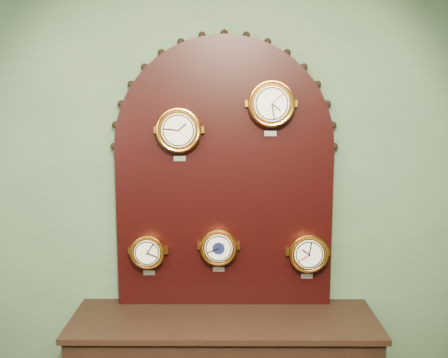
{
  "coord_description": "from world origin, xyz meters",
  "views": [
    {
      "loc": [
        0.01,
        -0.54,
        2.02
      ],
      "look_at": [
        0.0,
        2.25,
        1.58
      ],
      "focal_mm": 43.74,
      "sensor_mm": 36.0,
      "label": 1
    }
  ],
  "objects_px": {
    "display_board": "(224,165)",
    "roman_clock": "(179,130)",
    "tide_clock": "(308,253)",
    "hygrometer": "(148,251)",
    "barometer": "(219,247)",
    "arabic_clock": "(271,104)"
  },
  "relations": [
    {
      "from": "display_board",
      "to": "roman_clock",
      "type": "xyz_separation_m",
      "value": [
        -0.24,
        -0.07,
        0.2
      ]
    },
    {
      "from": "display_board",
      "to": "tide_clock",
      "type": "bearing_deg",
      "value": -8.08
    },
    {
      "from": "display_board",
      "to": "tide_clock",
      "type": "relative_size",
      "value": 5.72
    },
    {
      "from": "roman_clock",
      "to": "hygrometer",
      "type": "xyz_separation_m",
      "value": [
        -0.18,
        0.0,
        -0.67
      ]
    },
    {
      "from": "display_board",
      "to": "barometer",
      "type": "height_order",
      "value": "display_board"
    },
    {
      "from": "display_board",
      "to": "roman_clock",
      "type": "distance_m",
      "value": 0.32
    },
    {
      "from": "display_board",
      "to": "roman_clock",
      "type": "relative_size",
      "value": 5.22
    },
    {
      "from": "hygrometer",
      "to": "barometer",
      "type": "distance_m",
      "value": 0.39
    },
    {
      "from": "display_board",
      "to": "hygrometer",
      "type": "bearing_deg",
      "value": -171.19
    },
    {
      "from": "hygrometer",
      "to": "tide_clock",
      "type": "xyz_separation_m",
      "value": [
        0.89,
        -0.0,
        -0.01
      ]
    },
    {
      "from": "barometer",
      "to": "arabic_clock",
      "type": "bearing_deg",
      "value": -0.19
    },
    {
      "from": "barometer",
      "to": "display_board",
      "type": "bearing_deg",
      "value": 65.25
    },
    {
      "from": "roman_clock",
      "to": "hygrometer",
      "type": "relative_size",
      "value": 1.2
    },
    {
      "from": "hygrometer",
      "to": "barometer",
      "type": "bearing_deg",
      "value": -0.08
    },
    {
      "from": "arabic_clock",
      "to": "barometer",
      "type": "relative_size",
      "value": 1.17
    },
    {
      "from": "hygrometer",
      "to": "barometer",
      "type": "height_order",
      "value": "barometer"
    },
    {
      "from": "roman_clock",
      "to": "barometer",
      "type": "bearing_deg",
      "value": 0.21
    },
    {
      "from": "display_board",
      "to": "tide_clock",
      "type": "distance_m",
      "value": 0.67
    },
    {
      "from": "barometer",
      "to": "tide_clock",
      "type": "xyz_separation_m",
      "value": [
        0.5,
        -0.0,
        -0.03
      ]
    },
    {
      "from": "roman_clock",
      "to": "hygrometer",
      "type": "height_order",
      "value": "roman_clock"
    },
    {
      "from": "hygrometer",
      "to": "barometer",
      "type": "xyz_separation_m",
      "value": [
        0.39,
        -0.0,
        0.03
      ]
    },
    {
      "from": "tide_clock",
      "to": "display_board",
      "type": "bearing_deg",
      "value": 171.92
    }
  ]
}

